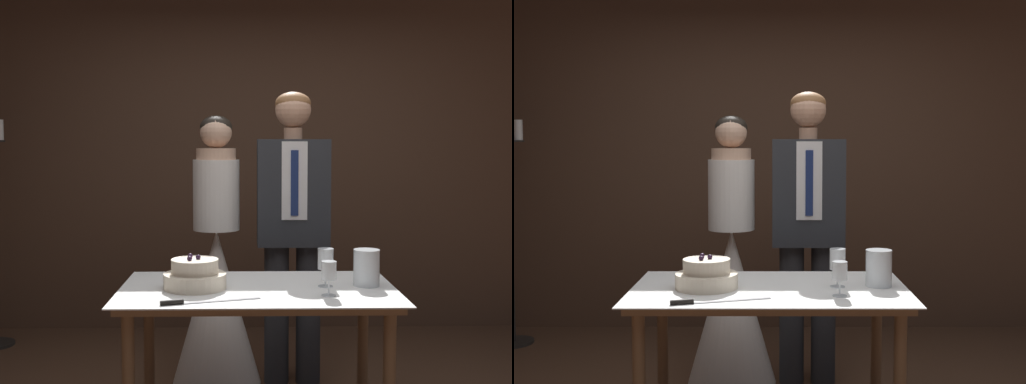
{
  "view_description": "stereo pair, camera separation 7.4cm",
  "coord_description": "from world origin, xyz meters",
  "views": [
    {
      "loc": [
        -0.17,
        -2.88,
        1.45
      ],
      "look_at": [
        -0.1,
        0.55,
        1.2
      ],
      "focal_mm": 45.0,
      "sensor_mm": 36.0,
      "label": 1
    },
    {
      "loc": [
        -0.1,
        -2.88,
        1.45
      ],
      "look_at": [
        -0.1,
        0.55,
        1.2
      ],
      "focal_mm": 45.0,
      "sensor_mm": 36.0,
      "label": 2
    }
  ],
  "objects": [
    {
      "name": "cake_knife",
      "position": [
        -0.39,
        -0.17,
        0.78
      ],
      "size": [
        0.43,
        0.14,
        0.02
      ],
      "rotation": [
        0.0,
        0.0,
        0.28
      ],
      "color": "silver",
      "rests_on": "cake_table"
    },
    {
      "name": "wine_glass_middle",
      "position": [
        0.23,
        0.15,
        0.9
      ],
      "size": [
        0.08,
        0.08,
        0.19
      ],
      "color": "silver",
      "rests_on": "cake_table"
    },
    {
      "name": "cake_table",
      "position": [
        -0.1,
        0.14,
        0.68
      ],
      "size": [
        1.31,
        0.79,
        0.77
      ],
      "color": "brown",
      "rests_on": "ground_plane"
    },
    {
      "name": "wine_glass_near",
      "position": [
        0.22,
        -0.04,
        0.88
      ],
      "size": [
        0.07,
        0.07,
        0.16
      ],
      "color": "silver",
      "rests_on": "cake_table"
    },
    {
      "name": "groom",
      "position": [
        0.13,
        0.97,
        1.01
      ],
      "size": [
        0.43,
        0.25,
        1.77
      ],
      "color": "#282B30",
      "rests_on": "ground_plane"
    },
    {
      "name": "wall_back",
      "position": [
        0.0,
        2.23,
        1.41
      ],
      "size": [
        5.16,
        0.12,
        2.81
      ],
      "primitive_type": "cube",
      "color": "#513828",
      "rests_on": "ground_plane"
    },
    {
      "name": "hurricane_candle",
      "position": [
        0.43,
        0.17,
        0.86
      ],
      "size": [
        0.13,
        0.13,
        0.18
      ],
      "color": "silver",
      "rests_on": "cake_table"
    },
    {
      "name": "bride",
      "position": [
        -0.33,
        0.97,
        0.59
      ],
      "size": [
        0.54,
        0.54,
        1.63
      ],
      "color": "white",
      "rests_on": "ground_plane"
    },
    {
      "name": "tiered_cake",
      "position": [
        -0.4,
        0.13,
        0.83
      ],
      "size": [
        0.3,
        0.3,
        0.16
      ],
      "color": "beige",
      "rests_on": "cake_table"
    }
  ]
}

